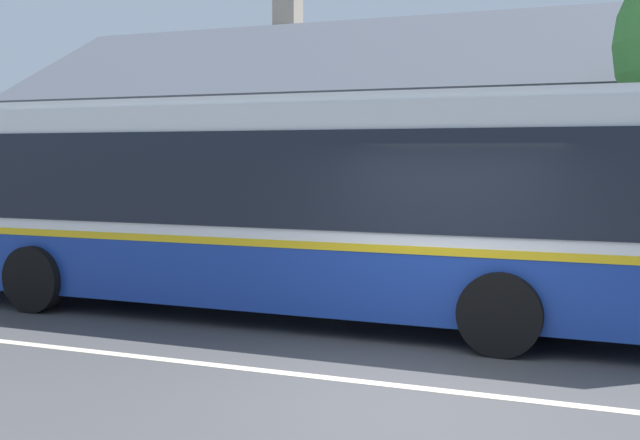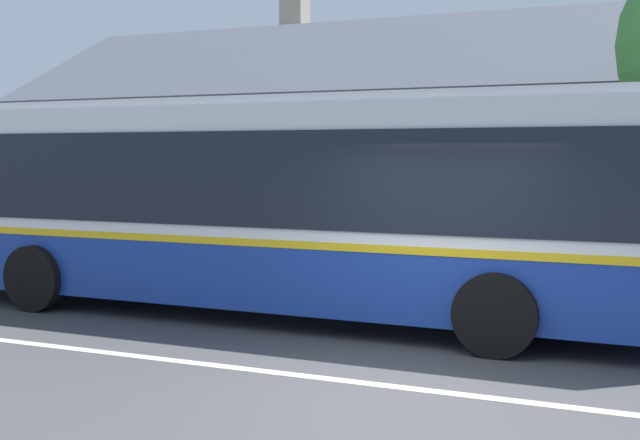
% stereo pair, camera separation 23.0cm
% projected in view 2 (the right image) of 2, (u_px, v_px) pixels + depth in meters
% --- Properties ---
extents(ground_plane, '(300.00, 300.00, 0.00)m').
position_uv_depth(ground_plane, '(399.00, 387.00, 8.14)').
color(ground_plane, '#424244').
extents(sidewalk_far, '(60.00, 3.00, 0.15)m').
position_uv_depth(sidewalk_far, '(505.00, 289.00, 13.64)').
color(sidewalk_far, gray).
rests_on(sidewalk_far, ground).
extents(lane_divider_stripe, '(60.00, 0.16, 0.01)m').
position_uv_depth(lane_divider_stripe, '(399.00, 387.00, 8.14)').
color(lane_divider_stripe, beige).
rests_on(lane_divider_stripe, ground).
extents(community_building, '(26.44, 9.66, 7.11)m').
position_uv_depth(community_building, '(529.00, 169.00, 20.70)').
color(community_building, tan).
rests_on(community_building, ground).
extents(transit_bus, '(11.95, 2.85, 3.14)m').
position_uv_depth(transit_bus, '(266.00, 200.00, 11.83)').
color(transit_bus, navy).
rests_on(transit_bus, ground).
extents(bench_by_building, '(1.59, 0.51, 0.94)m').
position_uv_depth(bench_by_building, '(72.00, 241.00, 16.72)').
color(bench_by_building, brown).
rests_on(bench_by_building, sidewalk_far).
extents(bench_down_street, '(1.84, 0.51, 0.94)m').
position_uv_depth(bench_down_street, '(210.00, 250.00, 15.02)').
color(bench_down_street, brown).
rests_on(bench_down_street, sidewalk_far).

